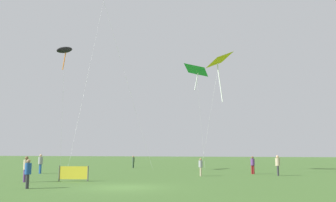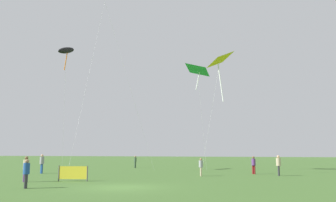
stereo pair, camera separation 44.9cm
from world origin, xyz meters
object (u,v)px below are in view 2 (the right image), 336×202
(person_standing_2, at_px, (135,161))
(person_standing_4, at_px, (278,164))
(kite_flying_3, at_px, (220,62))
(event_banner, at_px, (73,173))
(person_standing_1, at_px, (26,172))
(kite_flying_2, at_px, (66,51))
(person_standing_3, at_px, (254,164))
(person_standing_5, at_px, (26,167))
(person_standing_6, at_px, (201,166))
(person_standing_0, at_px, (42,162))
(kite_flying_1, at_px, (198,70))

(person_standing_2, distance_m, person_standing_4, 20.97)
(kite_flying_3, distance_m, event_banner, 17.79)
(person_standing_1, distance_m, event_banner, 5.23)
(kite_flying_2, bearing_deg, person_standing_3, 4.75)
(person_standing_2, height_order, person_standing_5, person_standing_5)
(person_standing_6, xyz_separation_m, event_banner, (-7.52, -8.26, -0.30))
(person_standing_5, relative_size, event_banner, 0.86)
(person_standing_5, bearing_deg, person_standing_3, -12.14)
(kite_flying_3, bearing_deg, event_banner, -127.54)
(person_standing_1, xyz_separation_m, person_standing_3, (11.36, 17.78, 0.01))
(person_standing_3, height_order, kite_flying_3, kite_flying_3)
(person_standing_0, height_order, person_standing_6, person_standing_0)
(person_standing_3, height_order, kite_flying_2, kite_flying_2)
(person_standing_5, bearing_deg, person_standing_4, -20.00)
(person_standing_2, height_order, person_standing_3, person_standing_3)
(person_standing_2, xyz_separation_m, kite_flying_3, (13.23, -9.44, 9.99))
(person_standing_6, relative_size, event_banner, 0.74)
(person_standing_5, xyz_separation_m, kite_flying_3, (11.63, 13.11, 9.89))
(person_standing_1, xyz_separation_m, person_standing_4, (13.68, 16.05, 0.08))
(kite_flying_3, relative_size, event_banner, 5.65)
(person_standing_1, relative_size, person_standing_3, 0.99)
(person_standing_3, height_order, person_standing_5, person_standing_5)
(kite_flying_1, height_order, kite_flying_2, kite_flying_2)
(person_standing_3, distance_m, person_standing_5, 20.27)
(kite_flying_1, xyz_separation_m, kite_flying_2, (-14.00, -6.06, 2.03))
(person_standing_3, relative_size, person_standing_6, 1.09)
(person_standing_2, relative_size, person_standing_4, 0.89)
(kite_flying_2, height_order, event_banner, kite_flying_2)
(person_standing_2, distance_m, kite_flying_3, 19.08)
(person_standing_0, relative_size, person_standing_1, 1.12)
(person_standing_5, xyz_separation_m, kite_flying_2, (-5.97, 12.50, 12.60))
(person_standing_1, bearing_deg, kite_flying_3, -54.89)
(person_standing_2, distance_m, person_standing_5, 22.62)
(person_standing_1, xyz_separation_m, person_standing_5, (-3.10, 3.59, 0.07))
(person_standing_0, distance_m, kite_flying_3, 20.21)
(kite_flying_1, bearing_deg, event_banner, -107.16)
(person_standing_2, xyz_separation_m, kite_flying_2, (-4.36, -10.06, 12.71))
(person_standing_1, height_order, kite_flying_1, kite_flying_1)
(person_standing_0, height_order, person_standing_4, person_standing_0)
(person_standing_4, bearing_deg, kite_flying_2, -88.76)
(person_standing_2, bearing_deg, person_standing_3, 74.60)
(event_banner, bearing_deg, person_standing_0, 139.82)
(kite_flying_2, bearing_deg, person_standing_6, -9.15)
(person_standing_2, bearing_deg, kite_flying_1, 79.56)
(event_banner, bearing_deg, person_standing_2, 101.89)
(person_standing_3, distance_m, person_standing_4, 2.89)
(person_standing_0, distance_m, kite_flying_2, 13.17)
(person_standing_0, bearing_deg, person_standing_5, -26.41)
(person_standing_0, distance_m, event_banner, 10.78)
(kite_flying_1, bearing_deg, person_standing_0, -143.42)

